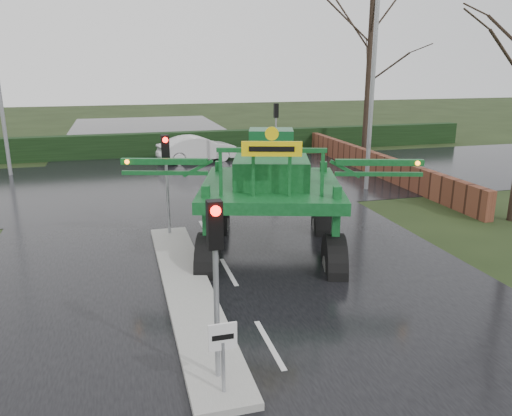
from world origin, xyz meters
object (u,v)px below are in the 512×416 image
object	(u,v)px
traffic_signal_mid	(166,163)
keep_left_sign	(223,347)
street_light_left_far	(1,60)
crop_sprayer	(207,184)
street_light_right	(368,59)
white_sedan	(198,162)
traffic_signal_near	(215,253)
traffic_signal_far	(276,119)

from	to	relation	value
traffic_signal_mid	keep_left_sign	bearing A→B (deg)	-90.00
street_light_left_far	crop_sprayer	bearing A→B (deg)	-62.96
street_light_left_far	crop_sprayer	size ratio (longest dim) A/B	1.13
keep_left_sign	traffic_signal_mid	xyz separation A→B (m)	(0.00, 8.99, 1.53)
street_light_right	street_light_left_far	world-z (taller)	same
traffic_signal_mid	crop_sprayer	xyz separation A→B (m)	(0.87, -2.70, -0.15)
keep_left_sign	street_light_right	xyz separation A→B (m)	(9.49, 13.50, 4.93)
street_light_left_far	crop_sprayer	xyz separation A→B (m)	(7.77, -15.21, -3.55)
street_light_right	white_sedan	size ratio (longest dim) A/B	2.09
traffic_signal_near	street_light_left_far	size ratio (longest dim) A/B	0.35
traffic_signal_mid	crop_sprayer	bearing A→B (deg)	-72.17
street_light_right	white_sedan	xyz separation A→B (m)	(-6.33, 9.20, -5.99)
traffic_signal_mid	street_light_right	size ratio (longest dim) A/B	0.35
traffic_signal_far	street_light_right	size ratio (longest dim) A/B	0.35
traffic_signal_near	white_sedan	size ratio (longest dim) A/B	0.74
traffic_signal_near	street_light_left_far	xyz separation A→B (m)	(-6.89, 21.01, 3.40)
traffic_signal_near	white_sedan	xyz separation A→B (m)	(3.16, 22.21, -2.59)
traffic_signal_mid	white_sedan	xyz separation A→B (m)	(3.16, 13.71, -2.59)
traffic_signal_near	white_sedan	distance (m)	22.58
keep_left_sign	traffic_signal_near	world-z (taller)	traffic_signal_near
traffic_signal_near	street_light_right	size ratio (longest dim) A/B	0.35
keep_left_sign	street_light_left_far	size ratio (longest dim) A/B	0.14
traffic_signal_far	street_light_left_far	distance (m)	15.08
traffic_signal_far	street_light_left_far	size ratio (longest dim) A/B	0.35
keep_left_sign	traffic_signal_near	distance (m)	1.61
traffic_signal_near	street_light_right	xyz separation A→B (m)	(9.49, 13.01, 3.40)
traffic_signal_near	crop_sprayer	size ratio (longest dim) A/B	0.40
crop_sprayer	keep_left_sign	bearing A→B (deg)	-80.90
keep_left_sign	white_sedan	xyz separation A→B (m)	(3.16, 22.70, -1.06)
traffic_signal_near	traffic_signal_far	size ratio (longest dim) A/B	1.00
street_light_left_far	crop_sprayer	distance (m)	17.45
street_light_right	crop_sprayer	world-z (taller)	street_light_right
traffic_signal_near	street_light_left_far	world-z (taller)	street_light_left_far
street_light_right	street_light_left_far	distance (m)	18.24
keep_left_sign	crop_sprayer	xyz separation A→B (m)	(0.87, 6.29, 1.38)
crop_sprayer	street_light_left_far	bearing A→B (deg)	134.02
traffic_signal_far	crop_sprayer	size ratio (longest dim) A/B	0.40
keep_left_sign	street_light_right	world-z (taller)	street_light_right
traffic_signal_near	traffic_signal_far	distance (m)	22.42
keep_left_sign	street_light_left_far	bearing A→B (deg)	107.78
traffic_signal_mid	white_sedan	size ratio (longest dim) A/B	0.74
street_light_right	traffic_signal_near	bearing A→B (deg)	-126.13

